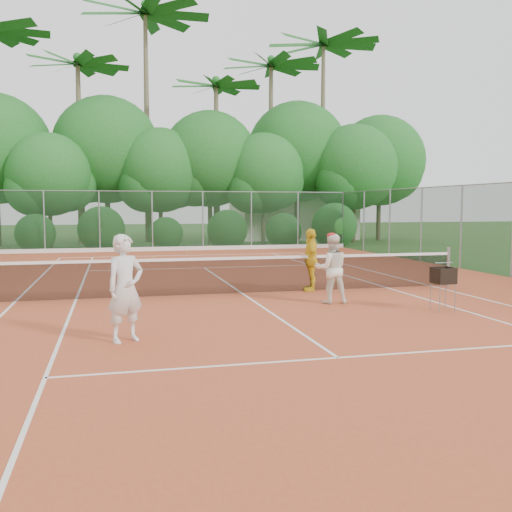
% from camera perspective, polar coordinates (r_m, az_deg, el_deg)
% --- Properties ---
extents(ground, '(120.00, 120.00, 0.00)m').
position_cam_1_polar(ground, '(14.69, -1.33, -3.88)').
color(ground, '#274D1B').
rests_on(ground, ground).
extents(clay_court, '(18.00, 36.00, 0.02)m').
position_cam_1_polar(clay_court, '(14.69, -1.33, -3.85)').
color(clay_court, '#B44D29').
rests_on(clay_court, ground).
extents(club_building, '(8.00, 5.00, 3.00)m').
position_cam_1_polar(club_building, '(40.07, 3.66, 3.89)').
color(club_building, beige).
rests_on(club_building, ground).
extents(tennis_net, '(11.97, 0.10, 1.10)m').
position_cam_1_polar(tennis_net, '(14.62, -1.33, -1.82)').
color(tennis_net, gray).
rests_on(tennis_net, clay_court).
extents(player_white, '(0.78, 0.69, 1.79)m').
position_cam_1_polar(player_white, '(9.67, -12.93, -3.17)').
color(player_white, silver).
rests_on(player_white, clay_court).
extents(player_center_grp, '(0.86, 0.71, 1.64)m').
position_cam_1_polar(player_center_grp, '(13.32, 7.54, -1.24)').
color(player_center_grp, white).
rests_on(player_center_grp, clay_court).
extents(player_yellow, '(0.60, 1.04, 1.66)m').
position_cam_1_polar(player_yellow, '(15.20, 5.50, -0.38)').
color(player_yellow, yellow).
rests_on(player_yellow, clay_court).
extents(ball_hopper, '(0.41, 0.41, 0.94)m').
position_cam_1_polar(ball_hopper, '(12.90, 18.22, -1.95)').
color(ball_hopper, gray).
rests_on(ball_hopper, clay_court).
extents(stray_ball_a, '(0.07, 0.07, 0.07)m').
position_cam_1_polar(stray_ball_a, '(25.40, -10.23, -0.09)').
color(stray_ball_a, '#B4CD2F').
rests_on(stray_ball_a, clay_court).
extents(stray_ball_b, '(0.07, 0.07, 0.07)m').
position_cam_1_polar(stray_ball_b, '(27.70, -6.91, 0.37)').
color(stray_ball_b, gold).
rests_on(stray_ball_b, clay_court).
extents(stray_ball_c, '(0.07, 0.07, 0.07)m').
position_cam_1_polar(stray_ball_c, '(24.44, 4.30, -0.22)').
color(stray_ball_c, gold).
rests_on(stray_ball_c, clay_court).
extents(court_markings, '(11.03, 23.83, 0.01)m').
position_cam_1_polar(court_markings, '(14.69, -1.33, -3.80)').
color(court_markings, white).
rests_on(court_markings, clay_court).
extents(fence_back, '(18.07, 0.07, 3.00)m').
position_cam_1_polar(fence_back, '(29.34, -7.82, 3.49)').
color(fence_back, '#19381E').
rests_on(fence_back, clay_court).
extents(tropical_treeline, '(32.10, 8.49, 15.03)m').
position_cam_1_polar(tropical_treeline, '(34.81, -6.47, 9.66)').
color(tropical_treeline, brown).
rests_on(tropical_treeline, ground).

